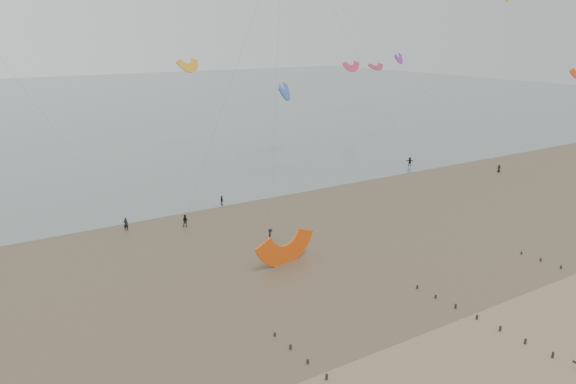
% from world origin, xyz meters
% --- Properties ---
extents(ground, '(500.00, 500.00, 0.00)m').
position_xyz_m(ground, '(0.00, 0.00, 0.00)').
color(ground, brown).
rests_on(ground, ground).
extents(sea_and_shore, '(500.00, 665.00, 0.03)m').
position_xyz_m(sea_and_shore, '(-4.08, 34.40, 0.01)').
color(sea_and_shore, '#475654').
rests_on(sea_and_shore, ground).
extents(kitesurfer_lead, '(0.82, 0.75, 1.87)m').
position_xyz_m(kitesurfer_lead, '(-16.64, 47.27, 0.94)').
color(kitesurfer_lead, black).
rests_on(kitesurfer_lead, ground).
extents(kitesurfers, '(94.99, 24.16, 1.84)m').
position_xyz_m(kitesurfers, '(14.31, 46.00, 0.86)').
color(kitesurfers, black).
rests_on(kitesurfers, ground).
extents(grounded_kite, '(8.55, 7.21, 4.17)m').
position_xyz_m(grounded_kite, '(-4.02, 25.67, 0.00)').
color(grounded_kite, '#DD4B0D').
rests_on(grounded_kite, ground).
extents(kites_airborne, '(226.46, 126.35, 42.15)m').
position_xyz_m(kites_airborne, '(-15.41, 90.90, 24.20)').
color(kites_airborne, blue).
rests_on(kites_airborne, ground).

